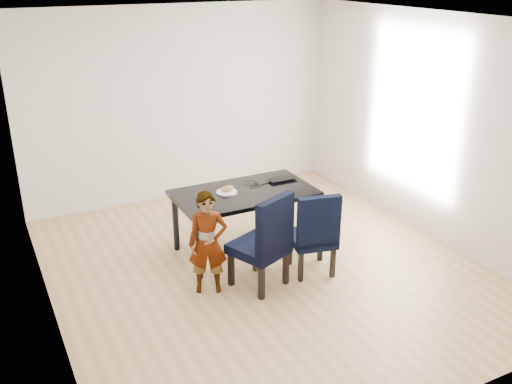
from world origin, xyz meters
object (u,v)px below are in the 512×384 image
chair_right (312,231)px  plate (227,192)px  dining_table (244,221)px  chair_left (259,240)px  child (208,243)px  laptop (281,178)px

chair_right → plate: bearing=139.5°
dining_table → plate: size_ratio=6.59×
chair_left → child: (-0.51, 0.13, 0.02)m
child → plate: (0.53, 0.71, 0.21)m
chair_right → laptop: bearing=94.1°
child → plate: bearing=75.3°
child → plate: child is taller
dining_table → child: child is taller
chair_right → plate: size_ratio=3.97×
chair_right → dining_table: bearing=131.6°
dining_table → child: bearing=-138.2°
chair_left → child: child is taller
dining_table → laptop: laptop is taller
plate → laptop: laptop is taller
child → laptop: bearing=54.3°
chair_right → child: 1.17m
dining_table → laptop: size_ratio=4.44×
chair_right → child: child is taller
laptop → chair_left: bearing=50.3°
dining_table → chair_right: 0.90m
laptop → chair_right: bearing=82.0°
chair_right → plate: chair_right is taller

